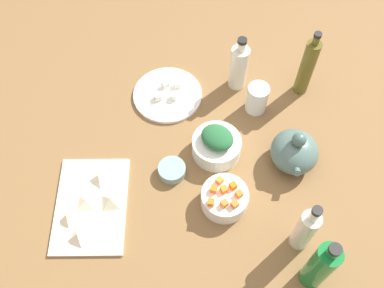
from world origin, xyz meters
TOP-DOWN VIEW (x-y plane):
  - tabletop at (0.00, 0.00)cm, footprint 190.00×190.00cm
  - cutting_board at (20.11, -28.17)cm, footprint 31.70×22.81cm
  - plate_tofu at (-21.63, -9.78)cm, footprint 23.35×23.35cm
  - bowl_greens at (-0.77, 7.52)cm, footprint 15.17×15.17cm
  - bowl_carrots at (16.54, 10.52)cm, footprint 13.66×13.66cm
  - bowl_small_side at (7.64, -5.59)cm, footprint 8.40×8.40cm
  - teapot at (0.81, 30.99)cm, footprint 16.63×14.41cm
  - bottle_0 at (-28.46, 13.56)cm, footprint 6.01×6.01cm
  - bottle_1 at (-27.56, 35.35)cm, footprint 4.77×4.77cm
  - bottle_2 at (26.76, 31.67)cm, footprint 5.30×5.30cm
  - bottle_3 at (36.63, 34.30)cm, footprint 6.15×6.15cm
  - drinking_glass_0 at (-18.60, 19.95)cm, footprint 6.99×6.99cm
  - carrot_cube_0 at (15.59, 7.18)cm, footprint 2.17×2.17cm
  - carrot_cube_1 at (19.76, 13.18)cm, footprint 2.54×2.54cm
  - carrot_cube_2 at (19.73, 10.30)cm, footprint 2.53×2.53cm
  - carrot_cube_3 at (12.79, 8.73)cm, footprint 2.53×2.53cm
  - carrot_cube_4 at (19.68, 6.61)cm, footprint 1.93×1.93cm
  - carrot_cube_5 at (16.55, 14.35)cm, footprint 2.54×2.54cm
  - carrot_cube_6 at (14.14, 12.65)cm, footprint 2.49×2.49cm
  - carrot_cube_7 at (15.43, 10.06)cm, footprint 2.43×2.43cm
  - chopped_greens_mound at (-0.77, 7.52)cm, footprint 13.03×13.38cm
  - tofu_cube_0 at (-19.90, -7.46)cm, footprint 2.68×2.68cm
  - tofu_cube_1 at (-24.82, -10.89)cm, footprint 3.11×3.11cm
  - tofu_cube_2 at (-19.37, -12.70)cm, footprint 2.85×2.85cm
  - tofu_cube_3 at (-25.10, -6.75)cm, footprint 2.54×2.54cm
  - dumpling_0 at (11.89, -27.07)cm, footprint 5.88×5.59cm
  - dumpling_1 at (25.11, -33.72)cm, footprint 4.98×4.64cm
  - dumpling_2 at (19.75, -29.55)cm, footprint 7.18×7.08cm
  - dumpling_3 at (19.12, -22.42)cm, footprint 7.24×7.29cm
  - dumpling_4 at (30.27, -29.60)cm, footprint 6.43×6.36cm

SIDE VIEW (x-z plane):
  - tabletop at x=0.00cm, z-range 0.00..3.00cm
  - cutting_board at x=20.11cm, z-range 3.00..4.00cm
  - plate_tofu at x=-21.63cm, z-range 3.00..4.20cm
  - bowl_small_side at x=7.64cm, z-range 3.00..6.24cm
  - dumpling_2 at x=19.75cm, z-range 4.00..6.18cm
  - tofu_cube_0 at x=-19.90cm, z-range 4.20..6.40cm
  - tofu_cube_1 at x=-24.82cm, z-range 4.20..6.40cm
  - tofu_cube_2 at x=-19.37cm, z-range 4.20..6.40cm
  - tofu_cube_3 at x=-25.10cm, z-range 4.20..6.40cm
  - dumpling_0 at x=11.89cm, z-range 4.00..6.61cm
  - dumpling_1 at x=25.11cm, z-range 4.00..6.83cm
  - dumpling_4 at x=30.27cm, z-range 4.00..7.06cm
  - dumpling_3 at x=19.12cm, z-range 4.00..7.15cm
  - bowl_carrots at x=16.54cm, z-range 3.00..8.94cm
  - bowl_greens at x=-0.77cm, z-range 3.00..9.28cm
  - drinking_glass_0 at x=-18.60cm, z-range 3.00..13.43cm
  - teapot at x=0.81cm, z-range 1.33..15.54cm
  - carrot_cube_0 at x=15.59cm, z-range 8.94..10.74cm
  - carrot_cube_1 at x=19.76cm, z-range 8.94..10.74cm
  - carrot_cube_2 at x=19.73cm, z-range 8.94..10.74cm
  - carrot_cube_3 at x=12.79cm, z-range 8.94..10.74cm
  - carrot_cube_4 at x=19.68cm, z-range 8.94..10.74cm
  - carrot_cube_5 at x=16.55cm, z-range 8.94..10.74cm
  - carrot_cube_6 at x=14.14cm, z-range 8.94..10.74cm
  - carrot_cube_7 at x=15.43cm, z-range 8.94..10.74cm
  - chopped_greens_mound at x=-0.77cm, z-range 9.28..13.46cm
  - bottle_0 at x=-28.46cm, z-range 1.30..22.66cm
  - bottle_2 at x=26.76cm, z-range 0.96..23.51cm
  - bottle_3 at x=36.63cm, z-range 1.58..26.29cm
  - bottle_1 at x=-27.56cm, z-range 1.38..27.55cm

